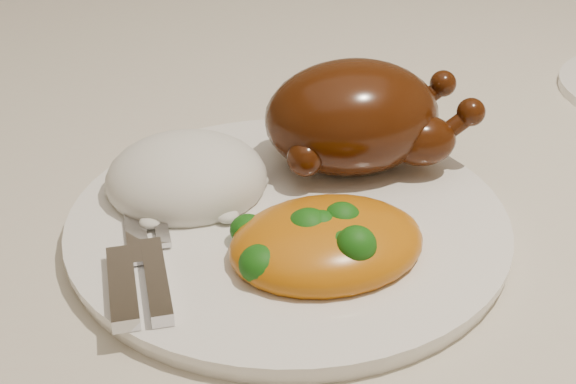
{
  "coord_description": "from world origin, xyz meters",
  "views": [
    {
      "loc": [
        -0.11,
        -0.61,
        1.09
      ],
      "look_at": [
        -0.06,
        -0.13,
        0.8
      ],
      "focal_mm": 50.0,
      "sensor_mm": 36.0,
      "label": 1
    }
  ],
  "objects": [
    {
      "name": "rice_mound",
      "position": [
        -0.14,
        -0.09,
        0.79
      ],
      "size": [
        0.13,
        0.12,
        0.06
      ],
      "rotation": [
        0.0,
        0.0,
        0.05
      ],
      "color": "white",
      "rests_on": "dinner_plate"
    },
    {
      "name": "dining_table",
      "position": [
        0.0,
        0.0,
        0.67
      ],
      "size": [
        1.6,
        0.9,
        0.76
      ],
      "color": "brown",
      "rests_on": "floor"
    },
    {
      "name": "roast_chicken",
      "position": [
        -0.0,
        -0.06,
        0.82
      ],
      "size": [
        0.17,
        0.12,
        0.09
      ],
      "rotation": [
        0.0,
        0.0,
        0.13
      ],
      "color": "#411907",
      "rests_on": "dinner_plate"
    },
    {
      "name": "dinner_plate",
      "position": [
        -0.06,
        -0.13,
        0.77
      ],
      "size": [
        0.37,
        0.37,
        0.01
      ],
      "primitive_type": "cylinder",
      "rotation": [
        0.0,
        0.0,
        0.23
      ],
      "color": "white",
      "rests_on": "tablecloth"
    },
    {
      "name": "cutlery",
      "position": [
        -0.17,
        -0.18,
        0.79
      ],
      "size": [
        0.05,
        0.19,
        0.01
      ],
      "rotation": [
        0.0,
        0.0,
        0.14
      ],
      "color": "#BCBCC3",
      "rests_on": "dinner_plate"
    },
    {
      "name": "mac_and_cheese",
      "position": [
        -0.04,
        -0.18,
        0.79
      ],
      "size": [
        0.15,
        0.13,
        0.05
      ],
      "rotation": [
        0.0,
        0.0,
        0.21
      ],
      "color": "orange",
      "rests_on": "dinner_plate"
    },
    {
      "name": "tablecloth",
      "position": [
        0.0,
        0.0,
        0.74
      ],
      "size": [
        1.73,
        1.03,
        0.18
      ],
      "color": "beige",
      "rests_on": "dining_table"
    }
  ]
}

